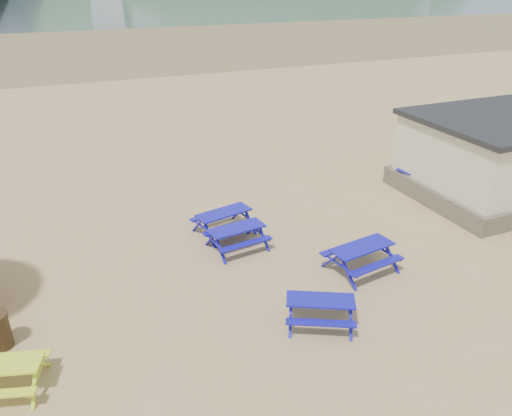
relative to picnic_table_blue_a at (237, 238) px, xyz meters
name	(u,v)px	position (x,y,z in m)	size (l,w,h in m)	color
ground	(273,256)	(0.85, -0.92, -0.37)	(400.00, 400.00, 0.00)	tan
wet_sand	(85,43)	(0.85, 54.08, -0.37)	(400.00, 400.00, 0.00)	olive
picnic_table_blue_a	(237,238)	(0.00, 0.00, 0.00)	(1.94, 1.64, 0.75)	#170D93
picnic_table_blue_b	(224,222)	(-0.02, 1.16, 0.02)	(2.13, 1.86, 0.78)	#170D93
picnic_table_blue_c	(418,176)	(8.74, 1.91, 0.04)	(2.21, 1.90, 0.82)	#170D93
picnic_table_blue_d	(320,311)	(0.56, -4.31, -0.02)	(2.13, 1.99, 0.71)	#170D93
picnic_table_blue_e	(361,258)	(2.90, -2.63, 0.03)	(2.13, 1.82, 0.81)	#170D93
picnic_table_blue_f	(500,201)	(9.96, -1.18, 0.01)	(2.33, 2.23, 0.76)	#170D93
picnic_table_yellow	(3,377)	(-6.67, -3.65, -0.03)	(1.97, 1.75, 0.69)	#C4D518
amenity_block	(508,155)	(11.35, 0.08, 1.19)	(7.40, 5.40, 3.15)	#665B4C
headland_town	(242,11)	(90.85, 228.77, -10.28)	(264.00, 144.00, 108.00)	#2D4C1E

